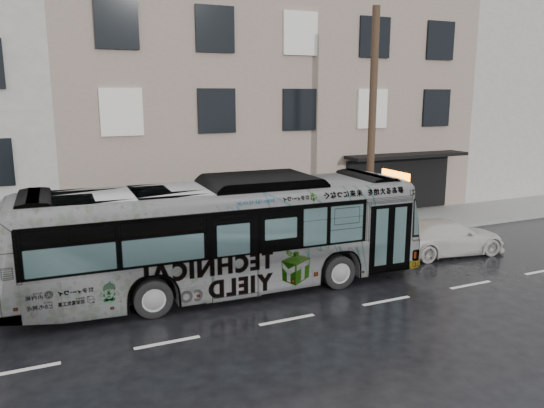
{
  "coord_description": "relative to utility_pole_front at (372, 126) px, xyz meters",
  "views": [
    {
      "loc": [
        -5.74,
        -14.31,
        5.88
      ],
      "look_at": [
        1.81,
        2.5,
        2.04
      ],
      "focal_mm": 35.0,
      "sensor_mm": 36.0,
      "label": 1
    }
  ],
  "objects": [
    {
      "name": "ground",
      "position": [
        -6.5,
        -3.3,
        -4.65
      ],
      "size": [
        120.0,
        120.0,
        0.0
      ],
      "primitive_type": "plane",
      "color": "black",
      "rests_on": "ground"
    },
    {
      "name": "sidewalk",
      "position": [
        -6.5,
        1.6,
        -4.58
      ],
      "size": [
        90.0,
        3.6,
        0.15
      ],
      "primitive_type": "cube",
      "color": "gray",
      "rests_on": "ground"
    },
    {
      "name": "building_taupe",
      "position": [
        -1.5,
        9.4,
        0.85
      ],
      "size": [
        20.0,
        12.0,
        11.0
      ],
      "primitive_type": "cube",
      "color": "gray",
      "rests_on": "ground"
    },
    {
      "name": "building_filler",
      "position": [
        17.5,
        9.4,
        1.35
      ],
      "size": [
        18.0,
        12.0,
        12.0
      ],
      "primitive_type": "cube",
      "color": "#AEABA4",
      "rests_on": "ground"
    },
    {
      "name": "utility_pole_front",
      "position": [
        0.0,
        0.0,
        0.0
      ],
      "size": [
        0.3,
        0.3,
        9.0
      ],
      "primitive_type": "cylinder",
      "color": "#423021",
      "rests_on": "sidewalk"
    },
    {
      "name": "sign_post",
      "position": [
        1.1,
        0.0,
        -3.3
      ],
      "size": [
        0.06,
        0.06,
        2.4
      ],
      "primitive_type": "cylinder",
      "color": "slate",
      "rests_on": "sidewalk"
    },
    {
      "name": "bus",
      "position": [
        -7.26,
        -2.97,
        -2.93
      ],
      "size": [
        12.43,
        3.27,
        3.44
      ],
      "primitive_type": "imported",
      "rotation": [
        0.0,
        0.0,
        1.54
      ],
      "color": "#B2B2B2",
      "rests_on": "ground"
    },
    {
      "name": "white_sedan",
      "position": [
        1.5,
        -2.87,
        -3.99
      ],
      "size": [
        4.7,
        2.33,
        1.31
      ],
      "primitive_type": "imported",
      "rotation": [
        0.0,
        0.0,
        1.46
      ],
      "color": "beige",
      "rests_on": "ground"
    }
  ]
}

